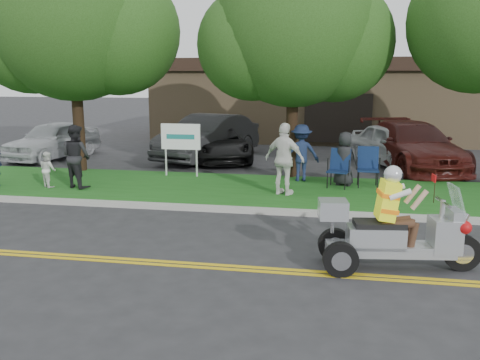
% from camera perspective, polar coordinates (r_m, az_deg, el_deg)
% --- Properties ---
extents(ground, '(120.00, 120.00, 0.00)m').
position_cam_1_polar(ground, '(9.30, -0.92, -8.69)').
color(ground, '#28282B').
rests_on(ground, ground).
extents(centerline_near, '(60.00, 0.10, 0.01)m').
position_cam_1_polar(centerline_near, '(8.77, -1.65, -9.96)').
color(centerline_near, gold).
rests_on(centerline_near, ground).
extents(centerline_far, '(60.00, 0.10, 0.01)m').
position_cam_1_polar(centerline_far, '(8.91, -1.44, -9.58)').
color(centerline_far, gold).
rests_on(centerline_far, ground).
extents(curb, '(60.00, 0.25, 0.12)m').
position_cam_1_polar(curb, '(12.15, 1.83, -3.45)').
color(curb, '#A8A89E').
rests_on(curb, ground).
extents(grass_verge, '(60.00, 4.00, 0.10)m').
position_cam_1_polar(grass_verge, '(14.22, 3.08, -1.22)').
color(grass_verge, '#1B5516').
rests_on(grass_verge, ground).
extents(commercial_building, '(18.00, 8.20, 4.00)m').
position_cam_1_polar(commercial_building, '(27.56, 10.90, 9.01)').
color(commercial_building, '#9E7F5B').
rests_on(commercial_building, ground).
extents(tree_left, '(6.62, 5.40, 7.78)m').
position_cam_1_polar(tree_left, '(17.64, -18.10, 16.43)').
color(tree_left, '#332114').
rests_on(tree_left, ground).
extents(tree_mid, '(5.88, 4.80, 7.05)m').
position_cam_1_polar(tree_mid, '(15.87, 6.26, 16.00)').
color(tree_mid, '#332114').
rests_on(tree_mid, ground).
extents(business_sign, '(1.25, 0.06, 1.75)m').
position_cam_1_polar(business_sign, '(15.95, -6.67, 4.53)').
color(business_sign, silver).
rests_on(business_sign, ground).
extents(trike_scooter, '(2.75, 0.99, 1.79)m').
position_cam_1_polar(trike_scooter, '(8.94, 16.65, -5.81)').
color(trike_scooter, black).
rests_on(trike_scooter, ground).
extents(lawn_chair_a, '(0.69, 0.70, 1.09)m').
position_cam_1_polar(lawn_chair_a, '(14.65, 11.09, 1.60)').
color(lawn_chair_a, black).
rests_on(lawn_chair_a, grass_verge).
extents(lawn_chair_b, '(0.60, 0.62, 1.13)m').
position_cam_1_polar(lawn_chair_b, '(14.94, 14.17, 1.74)').
color(lawn_chair_b, black).
rests_on(lawn_chair_b, grass_verge).
extents(spectator_adult_mid, '(1.06, 0.96, 1.78)m').
position_cam_1_polar(spectator_adult_mid, '(14.97, -17.91, 2.55)').
color(spectator_adult_mid, black).
rests_on(spectator_adult_mid, grass_verge).
extents(spectator_adult_right, '(1.22, 0.86, 1.92)m').
position_cam_1_polar(spectator_adult_right, '(13.42, 5.03, 2.35)').
color(spectator_adult_right, white).
rests_on(spectator_adult_right, grass_verge).
extents(spectator_chair_a, '(1.20, 0.85, 1.69)m').
position_cam_1_polar(spectator_chair_a, '(15.29, 6.88, 3.05)').
color(spectator_chair_a, '#192648').
rests_on(spectator_chair_a, grass_verge).
extents(spectator_chair_b, '(0.85, 0.65, 1.55)m').
position_cam_1_polar(spectator_chair_b, '(14.85, 11.64, 2.36)').
color(spectator_chair_b, black).
rests_on(spectator_chair_b, grass_verge).
extents(child_right, '(0.62, 0.59, 1.02)m').
position_cam_1_polar(child_right, '(15.36, -20.76, 1.12)').
color(child_right, silver).
rests_on(child_right, grass_verge).
extents(parked_car_far_left, '(2.50, 4.55, 1.47)m').
position_cam_1_polar(parked_car_far_left, '(21.20, -20.28, 4.24)').
color(parked_car_far_left, '#BBBDC3').
rests_on(parked_car_far_left, ground).
extents(parked_car_left, '(3.38, 5.53, 1.72)m').
position_cam_1_polar(parked_car_left, '(19.75, -3.59, 4.82)').
color(parked_car_left, '#28282A').
rests_on(parked_car_left, ground).
extents(parked_car_mid, '(3.51, 4.99, 1.27)m').
position_cam_1_polar(parked_car_mid, '(19.44, -2.40, 4.04)').
color(parked_car_mid, black).
rests_on(parked_car_mid, ground).
extents(parked_car_right, '(3.68, 6.00, 1.62)m').
position_cam_1_polar(parked_car_right, '(18.70, 18.74, 3.67)').
color(parked_car_right, '#481410').
rests_on(parked_car_right, ground).
extents(parked_car_far_right, '(3.48, 4.83, 1.53)m').
position_cam_1_polar(parked_car_far_right, '(19.07, 17.05, 3.78)').
color(parked_car_far_right, silver).
rests_on(parked_car_far_right, ground).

